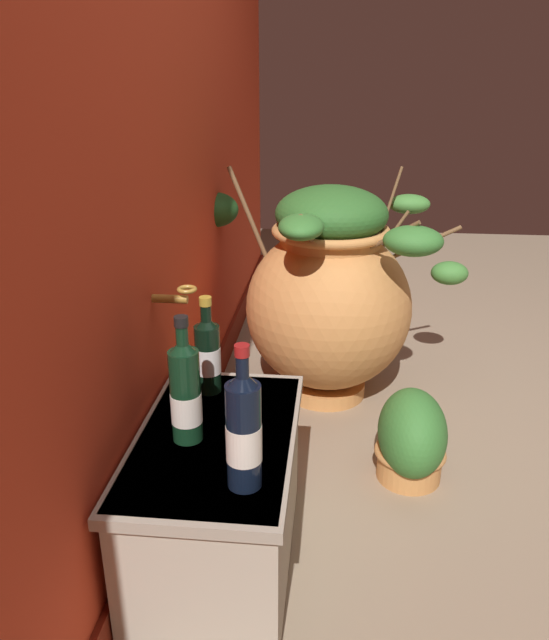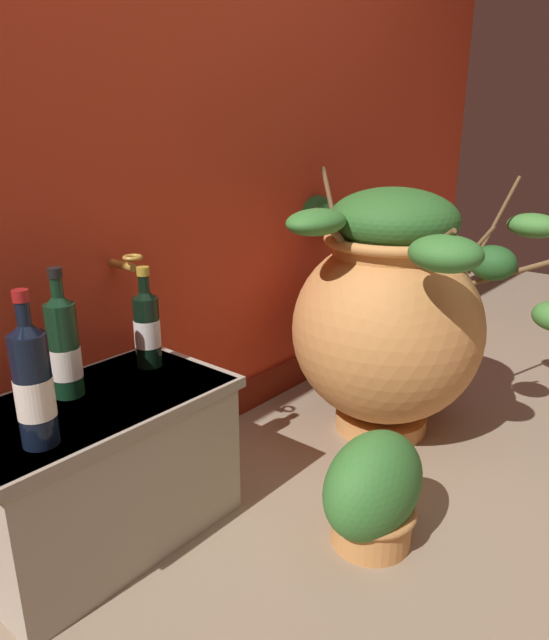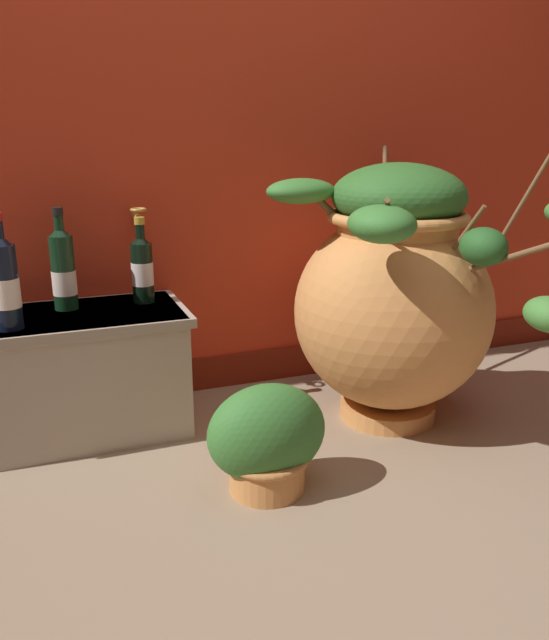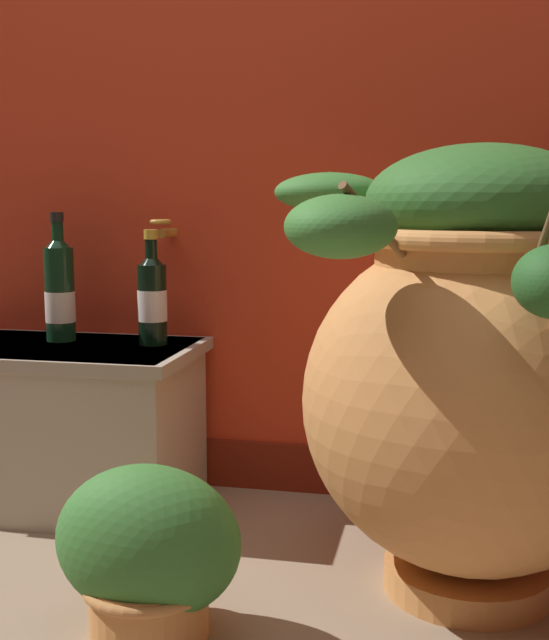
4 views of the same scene
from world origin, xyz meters
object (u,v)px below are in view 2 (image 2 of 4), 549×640
wine_bottle_middle (33,382)px  wine_bottle_right (147,325)px  terracotta_urn (388,311)px  wine_bottle_left (64,344)px  potted_shrub (373,493)px

wine_bottle_middle → wine_bottle_right: 0.46m
terracotta_urn → wine_bottle_left: bearing=162.1°
wine_bottle_left → wine_bottle_middle: size_ratio=0.97×
wine_bottle_middle → wine_bottle_right: (0.43, 0.17, -0.02)m
wine_bottle_right → potted_shrub: 0.77m
wine_bottle_left → wine_bottle_right: (0.25, -0.00, -0.01)m
terracotta_urn → wine_bottle_right: bearing=157.1°
wine_bottle_left → wine_bottle_right: wine_bottle_left is taller
terracotta_urn → wine_bottle_middle: 1.23m
wine_bottle_left → wine_bottle_middle: (-0.17, -0.17, 0.01)m
wine_bottle_left → wine_bottle_middle: 0.24m
terracotta_urn → potted_shrub: (-0.57, -0.30, -0.31)m
wine_bottle_left → potted_shrub: wine_bottle_left is taller
terracotta_urn → wine_bottle_right: (-0.79, 0.33, 0.08)m
wine_bottle_middle → wine_bottle_right: wine_bottle_middle is taller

